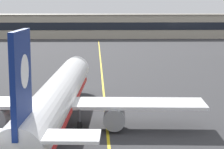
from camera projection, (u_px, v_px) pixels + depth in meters
taxiway_centreline at (104, 97)px, 61.56m from camera, size 2.69×179.99×0.01m
airliner_foreground at (57, 98)px, 45.92m from camera, size 32.20×41.51×11.65m
safety_cone_by_nose_gear at (70, 95)px, 62.32m from camera, size 0.44×0.44×0.55m
terminal_building at (114, 26)px, 164.35m from camera, size 120.81×12.40×8.99m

